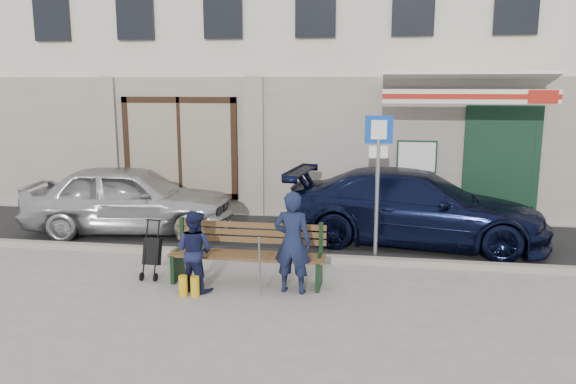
% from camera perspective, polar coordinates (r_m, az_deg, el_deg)
% --- Properties ---
extents(ground, '(80.00, 80.00, 0.00)m').
position_cam_1_polar(ground, '(8.51, -1.26, -10.00)').
color(ground, '#9E9991').
rests_on(ground, ground).
extents(asphalt_lane, '(60.00, 3.20, 0.01)m').
position_cam_1_polar(asphalt_lane, '(11.43, 1.56, -4.50)').
color(asphalt_lane, '#282828').
rests_on(asphalt_lane, ground).
extents(curb, '(60.00, 0.18, 0.12)m').
position_cam_1_polar(curb, '(9.89, 0.32, -6.62)').
color(curb, '#9E9384').
rests_on(curb, ground).
extents(building, '(20.00, 8.27, 10.00)m').
position_cam_1_polar(building, '(16.45, 4.29, 17.63)').
color(building, beige).
rests_on(building, ground).
extents(car_silver, '(4.41, 2.23, 1.44)m').
position_cam_1_polar(car_silver, '(11.99, -15.72, -0.66)').
color(car_silver, '#B9BABF').
rests_on(car_silver, ground).
extents(car_navy, '(5.11, 2.57, 1.42)m').
position_cam_1_polar(car_navy, '(11.06, 12.78, -1.51)').
color(car_navy, black).
rests_on(car_navy, ground).
extents(parking_sign, '(0.47, 0.11, 2.53)m').
position_cam_1_polar(parking_sign, '(9.61, 9.11, 2.63)').
color(parking_sign, gray).
rests_on(parking_sign, ground).
extents(bench, '(2.40, 1.17, 0.98)m').
position_cam_1_polar(bench, '(8.72, -4.49, -6.34)').
color(bench, brown).
rests_on(bench, ground).
extents(man, '(0.59, 0.42, 1.53)m').
position_cam_1_polar(man, '(8.23, 0.46, -5.13)').
color(man, '#141C38').
rests_on(man, ground).
extents(woman, '(0.70, 0.62, 1.22)m').
position_cam_1_polar(woman, '(8.48, -9.48, -5.89)').
color(woman, '#151A3C').
rests_on(woman, ground).
extents(stroller, '(0.28, 0.39, 0.92)m').
position_cam_1_polar(stroller, '(9.21, -13.64, -6.01)').
color(stroller, black).
rests_on(stroller, ground).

